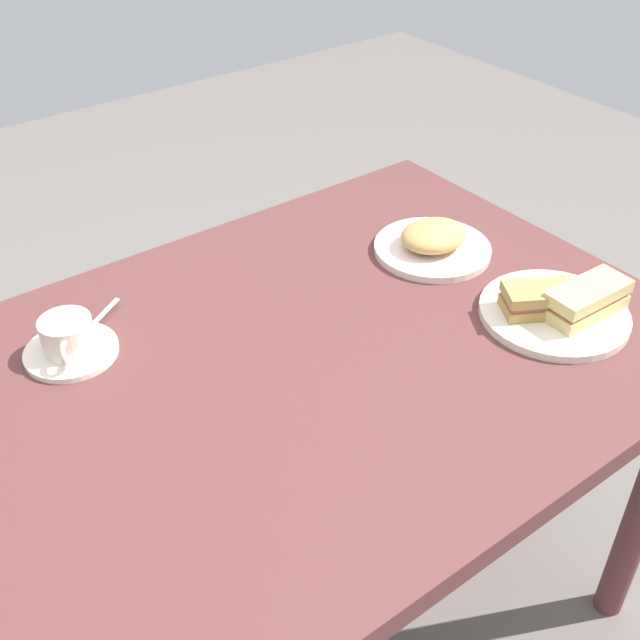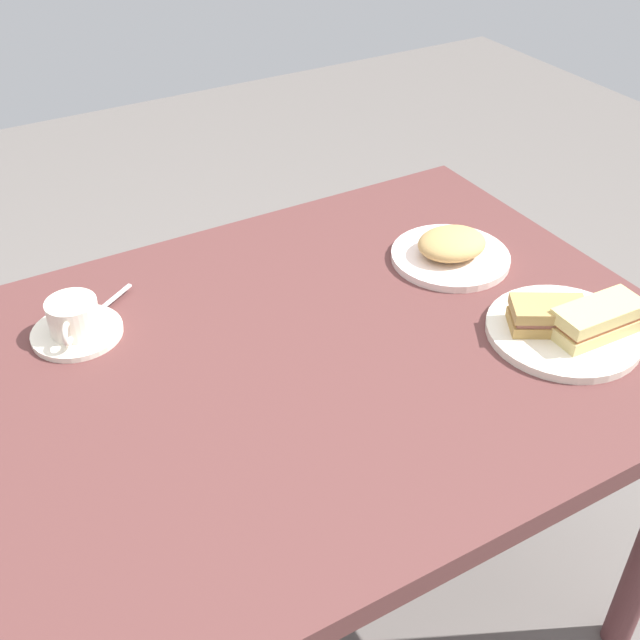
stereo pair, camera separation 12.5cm
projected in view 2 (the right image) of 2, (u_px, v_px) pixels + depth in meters
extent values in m
plane|color=#67615C|center=(276.00, 632.00, 1.64)|extent=(6.00, 6.00, 0.00)
cube|color=#562E2C|center=(260.00, 377.00, 1.22)|extent=(1.36, 0.86, 0.04)
cylinder|color=brown|center=(424.00, 325.00, 1.93)|extent=(0.06, 0.06, 0.69)
cylinder|color=silver|center=(563.00, 331.00, 1.27)|extent=(0.25, 0.25, 0.01)
cube|color=#B08847|center=(546.00, 322.00, 1.26)|extent=(0.14, 0.12, 0.02)
cube|color=#905445|center=(548.00, 316.00, 1.25)|extent=(0.13, 0.11, 0.01)
cube|color=#AC8A4C|center=(549.00, 309.00, 1.25)|extent=(0.14, 0.12, 0.02)
cube|color=#D5C178|center=(595.00, 327.00, 1.25)|extent=(0.15, 0.07, 0.02)
cube|color=#B86741|center=(598.00, 320.00, 1.24)|extent=(0.14, 0.06, 0.01)
cube|color=#D1C073|center=(600.00, 312.00, 1.23)|extent=(0.15, 0.07, 0.02)
cylinder|color=silver|center=(77.00, 332.00, 1.27)|extent=(0.15, 0.15, 0.01)
cylinder|color=silver|center=(73.00, 316.00, 1.25)|extent=(0.08, 0.08, 0.06)
cylinder|color=#AF864A|center=(71.00, 304.00, 1.24)|extent=(0.07, 0.07, 0.01)
torus|color=silver|center=(68.00, 334.00, 1.21)|extent=(0.03, 0.04, 0.04)
cube|color=silver|center=(117.00, 296.00, 1.34)|extent=(0.07, 0.05, 0.00)
ellipsoid|color=silver|center=(99.00, 310.00, 1.31)|extent=(0.03, 0.03, 0.01)
cylinder|color=silver|center=(450.00, 257.00, 1.45)|extent=(0.22, 0.22, 0.01)
ellipsoid|color=tan|center=(452.00, 243.00, 1.44)|extent=(0.13, 0.11, 0.04)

